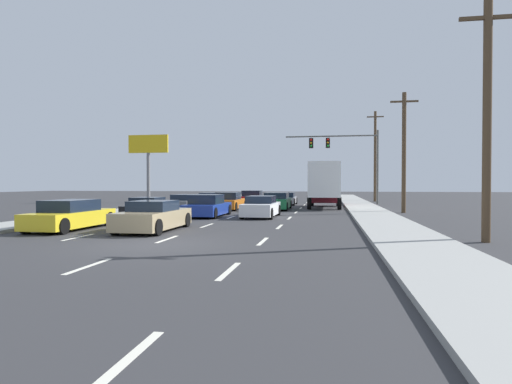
# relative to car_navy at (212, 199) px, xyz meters

# --- Properties ---
(ground_plane) EXTENTS (140.00, 140.00, 0.00)m
(ground_plane) POSITION_rel_car_navy_xyz_m (5.10, -0.36, -0.53)
(ground_plane) COLOR #333335
(sidewalk_right) EXTENTS (2.67, 80.00, 0.14)m
(sidewalk_right) POSITION_rel_car_navy_xyz_m (13.39, -5.36, -0.46)
(sidewalk_right) COLOR #9E9E99
(sidewalk_right) RESTS_ON ground_plane
(sidewalk_left) EXTENTS (2.67, 80.00, 0.14)m
(sidewalk_left) POSITION_rel_car_navy_xyz_m (-3.18, -5.36, -0.46)
(sidewalk_left) COLOR #9E9E99
(sidewalk_left) RESTS_ON ground_plane
(lane_markings) EXTENTS (6.94, 62.00, 0.01)m
(lane_markings) POSITION_rel_car_navy_xyz_m (5.10, -4.13, -0.53)
(lane_markings) COLOR silver
(lane_markings) RESTS_ON ground_plane
(car_navy) EXTENTS (1.98, 4.40, 1.13)m
(car_navy) POSITION_rel_car_navy_xyz_m (0.00, 0.00, 0.00)
(car_navy) COLOR #141E4C
(car_navy) RESTS_ON ground_plane
(car_gray) EXTENTS (1.96, 4.36, 1.13)m
(car_gray) POSITION_rel_car_navy_xyz_m (-0.12, -7.08, -0.00)
(car_gray) COLOR slate
(car_gray) RESTS_ON ground_plane
(car_black) EXTENTS (1.91, 4.02, 1.15)m
(car_black) POSITION_rel_car_navy_xyz_m (0.17, -14.49, -0.01)
(car_black) COLOR black
(car_black) RESTS_ON ground_plane
(car_yellow) EXTENTS (1.83, 4.63, 1.27)m
(car_yellow) POSITION_rel_car_navy_xyz_m (-0.17, -21.72, 0.06)
(car_yellow) COLOR yellow
(car_yellow) RESTS_ON ground_plane
(car_red) EXTENTS (2.04, 4.38, 1.32)m
(car_red) POSITION_rel_car_navy_xyz_m (3.61, 1.26, 0.06)
(car_red) COLOR red
(car_red) RESTS_ON ground_plane
(car_orange) EXTENTS (1.91, 4.62, 1.31)m
(car_orange) POSITION_rel_car_navy_xyz_m (3.29, -6.93, 0.05)
(car_orange) COLOR orange
(car_orange) RESTS_ON ground_plane
(car_blue) EXTENTS (2.00, 4.62, 1.31)m
(car_blue) POSITION_rel_car_navy_xyz_m (3.58, -13.78, 0.06)
(car_blue) COLOR #1E389E
(car_blue) RESTS_ON ground_plane
(car_tan) EXTENTS (1.92, 4.48, 1.25)m
(car_tan) POSITION_rel_car_navy_xyz_m (3.52, -21.59, 0.04)
(car_tan) COLOR tan
(car_tan) RESTS_ON ground_plane
(car_silver) EXTENTS (1.81, 4.04, 1.14)m
(car_silver) POSITION_rel_car_navy_xyz_m (6.80, 1.35, -0.01)
(car_silver) COLOR #B7BABF
(car_silver) RESTS_ON ground_plane
(car_green) EXTENTS (2.03, 4.67, 1.28)m
(car_green) POSITION_rel_car_navy_xyz_m (6.80, -6.12, 0.07)
(car_green) COLOR #196B38
(car_green) RESTS_ON ground_plane
(car_white) EXTENTS (1.87, 4.29, 1.24)m
(car_white) POSITION_rel_car_navy_xyz_m (6.81, -13.75, 0.04)
(car_white) COLOR white
(car_white) RESTS_ON ground_plane
(box_truck) EXTENTS (2.57, 7.83, 3.58)m
(box_truck) POSITION_rel_car_navy_xyz_m (10.37, -3.65, 1.51)
(box_truck) COLOR white
(box_truck) RESTS_ON ground_plane
(traffic_signal_mast) EXTENTS (8.84, 0.69, 7.05)m
(traffic_signal_mast) POSITION_rel_car_navy_xyz_m (11.66, 3.70, 4.76)
(traffic_signal_mast) COLOR #595B56
(traffic_signal_mast) RESTS_ON ground_plane
(utility_pole_near) EXTENTS (1.80, 0.28, 8.02)m
(utility_pole_near) POSITION_rel_car_navy_xyz_m (15.86, -23.13, 3.61)
(utility_pole_near) COLOR brown
(utility_pole_near) RESTS_ON ground_plane
(utility_pole_mid) EXTENTS (1.80, 0.28, 8.05)m
(utility_pole_mid) POSITION_rel_car_navy_xyz_m (15.66, -8.43, 3.63)
(utility_pole_mid) COLOR brown
(utility_pole_mid) RESTS_ON ground_plane
(utility_pole_far) EXTENTS (1.80, 0.28, 9.89)m
(utility_pole_far) POSITION_rel_car_navy_xyz_m (15.71, 10.24, 4.55)
(utility_pole_far) COLOR brown
(utility_pole_far) RESTS_ON ground_plane
(roadside_billboard) EXTENTS (4.33, 0.36, 7.07)m
(roadside_billboard) POSITION_rel_car_navy_xyz_m (-7.99, 4.11, 4.57)
(roadside_billboard) COLOR slate
(roadside_billboard) RESTS_ON ground_plane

